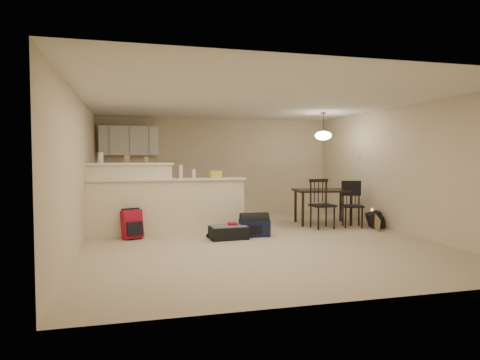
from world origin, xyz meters
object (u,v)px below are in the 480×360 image
object	(u,v)px
pendant_lamp	(323,135)
dining_chair_far	(352,205)
dining_table	(323,194)
suitcase	(228,233)
black_daypack	(375,220)
navy_duffel	(254,228)
red_backpack	(132,224)
dining_chair_near	(322,204)

from	to	relation	value
pendant_lamp	dining_chair_far	xyz separation A→B (m)	(0.42, -0.59, -1.51)
dining_table	pendant_lamp	world-z (taller)	pendant_lamp
dining_chair_far	suitcase	xyz separation A→B (m)	(-2.87, -0.62, -0.37)
suitcase	black_daypack	bearing A→B (deg)	4.77
dining_chair_far	navy_duffel	bearing A→B (deg)	-149.89
dining_chair_far	navy_duffel	xyz separation A→B (m)	(-2.33, -0.49, -0.33)
dining_table	red_backpack	distance (m)	4.25
dining_chair_far	dining_chair_near	bearing A→B (deg)	-162.95
dining_table	dining_chair_far	xyz separation A→B (m)	(0.42, -0.59, -0.20)
dining_chair_near	navy_duffel	xyz separation A→B (m)	(-1.64, -0.50, -0.36)
dining_chair_far	red_backpack	size ratio (longest dim) A/B	1.84
pendant_lamp	black_daypack	world-z (taller)	pendant_lamp
dining_chair_far	suitcase	size ratio (longest dim) A/B	1.44
dining_chair_near	dining_table	bearing A→B (deg)	61.62
dining_chair_near	suitcase	size ratio (longest dim) A/B	1.53
red_backpack	suitcase	bearing A→B (deg)	-33.88
red_backpack	dining_table	bearing A→B (deg)	-8.75
pendant_lamp	red_backpack	bearing A→B (deg)	-169.80
dining_table	black_daypack	size ratio (longest dim) A/B	3.65
black_daypack	dining_chair_near	bearing A→B (deg)	98.31
pendant_lamp	dining_chair_far	bearing A→B (deg)	-54.64
red_backpack	black_daypack	size ratio (longest dim) A/B	1.43
suitcase	black_daypack	xyz separation A→B (m)	(3.31, 0.46, 0.05)
pendant_lamp	dining_chair_near	size ratio (longest dim) A/B	0.60
dining_chair_near	dining_chair_far	distance (m)	0.69
suitcase	pendant_lamp	bearing A→B (deg)	23.13
dining_table	navy_duffel	size ratio (longest dim) A/B	2.39
dining_chair_near	suitcase	xyz separation A→B (m)	(-2.18, -0.63, -0.40)
black_daypack	dining_table	bearing A→B (deg)	66.14
red_backpack	black_daypack	distance (m)	5.02
pendant_lamp	dining_chair_far	world-z (taller)	pendant_lamp
pendant_lamp	black_daypack	bearing A→B (deg)	-41.02
dining_table	dining_chair_far	size ratio (longest dim) A/B	1.39
suitcase	red_backpack	xyz separation A→B (m)	(-1.71, 0.46, 0.15)
dining_table	red_backpack	size ratio (longest dim) A/B	2.56
red_backpack	navy_duffel	bearing A→B (deg)	-27.22
navy_duffel	black_daypack	distance (m)	2.80
suitcase	black_daypack	world-z (taller)	black_daypack
pendant_lamp	navy_duffel	distance (m)	2.86
dining_table	red_backpack	bearing A→B (deg)	-161.41
pendant_lamp	dining_chair_far	size ratio (longest dim) A/B	0.64
black_daypack	navy_duffel	bearing A→B (deg)	113.86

